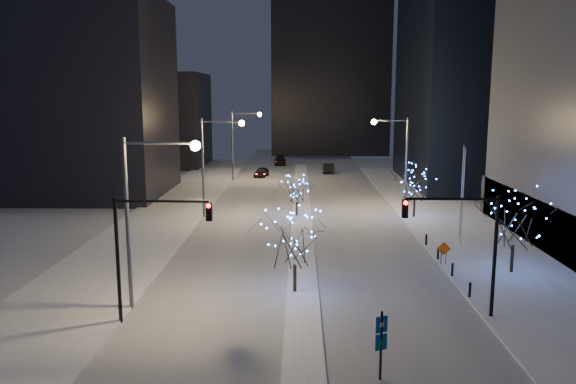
{
  "coord_description": "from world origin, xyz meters",
  "views": [
    {
      "loc": [
        -0.2,
        -28.9,
        12.34
      ],
      "look_at": [
        -1.11,
        13.34,
        5.0
      ],
      "focal_mm": 35.0,
      "sensor_mm": 36.0,
      "label": 1
    }
  ],
  "objects_px": {
    "holiday_tree_median_near": "(295,240)",
    "street_lamp_w_far": "(240,136)",
    "street_lamp_east": "(398,152)",
    "car_near": "(261,172)",
    "holiday_tree_plaza_far": "(415,184)",
    "holiday_tree_plaza_near": "(515,220)",
    "car_mid": "(329,168)",
    "wayfinding_sign": "(381,338)",
    "holiday_tree_median_far": "(297,190)",
    "traffic_signal_west": "(146,239)",
    "street_lamp_w_near": "(145,200)",
    "car_far": "(280,161)",
    "traffic_signal_east": "(467,236)",
    "construction_sign": "(444,251)",
    "street_lamp_w_mid": "(213,154)"
  },
  "relations": [
    {
      "from": "car_near",
      "to": "holiday_tree_plaza_near",
      "type": "distance_m",
      "value": 51.06
    },
    {
      "from": "car_mid",
      "to": "car_far",
      "type": "bearing_deg",
      "value": -43.57
    },
    {
      "from": "street_lamp_w_far",
      "to": "car_far",
      "type": "xyz_separation_m",
      "value": [
        5.18,
        18.68,
        -5.76
      ]
    },
    {
      "from": "traffic_signal_east",
      "to": "holiday_tree_plaza_far",
      "type": "bearing_deg",
      "value": 84.64
    },
    {
      "from": "street_lamp_east",
      "to": "wayfinding_sign",
      "type": "distance_m",
      "value": 36.9
    },
    {
      "from": "holiday_tree_median_far",
      "to": "traffic_signal_west",
      "type": "bearing_deg",
      "value": -106.35
    },
    {
      "from": "holiday_tree_plaza_near",
      "to": "car_mid",
      "type": "bearing_deg",
      "value": 101.13
    },
    {
      "from": "street_lamp_east",
      "to": "holiday_tree_plaza_near",
      "type": "distance_m",
      "value": 21.62
    },
    {
      "from": "holiday_tree_median_near",
      "to": "wayfinding_sign",
      "type": "bearing_deg",
      "value": -70.36
    },
    {
      "from": "car_mid",
      "to": "holiday_tree_plaza_near",
      "type": "relative_size",
      "value": 0.78
    },
    {
      "from": "holiday_tree_median_far",
      "to": "holiday_tree_plaza_near",
      "type": "relative_size",
      "value": 0.72
    },
    {
      "from": "street_lamp_w_near",
      "to": "traffic_signal_west",
      "type": "xyz_separation_m",
      "value": [
        0.5,
        -2.0,
        -1.74
      ]
    },
    {
      "from": "car_near",
      "to": "holiday_tree_median_near",
      "type": "distance_m",
      "value": 51.21
    },
    {
      "from": "street_lamp_w_far",
      "to": "car_mid",
      "type": "distance_m",
      "value": 16.86
    },
    {
      "from": "wayfinding_sign",
      "to": "holiday_tree_median_near",
      "type": "bearing_deg",
      "value": 84.77
    },
    {
      "from": "car_far",
      "to": "car_mid",
      "type": "bearing_deg",
      "value": -53.35
    },
    {
      "from": "street_lamp_w_far",
      "to": "holiday_tree_median_near",
      "type": "bearing_deg",
      "value": -79.87
    },
    {
      "from": "traffic_signal_east",
      "to": "wayfinding_sign",
      "type": "xyz_separation_m",
      "value": [
        -5.59,
        -7.0,
        -2.81
      ]
    },
    {
      "from": "street_lamp_east",
      "to": "wayfinding_sign",
      "type": "relative_size",
      "value": 3.15
    },
    {
      "from": "holiday_tree_plaza_near",
      "to": "wayfinding_sign",
      "type": "bearing_deg",
      "value": -126.78
    },
    {
      "from": "car_near",
      "to": "holiday_tree_median_far",
      "type": "height_order",
      "value": "holiday_tree_median_far"
    },
    {
      "from": "street_lamp_east",
      "to": "traffic_signal_east",
      "type": "bearing_deg",
      "value": -92.26
    },
    {
      "from": "traffic_signal_west",
      "to": "holiday_tree_plaza_far",
      "type": "relative_size",
      "value": 1.31
    },
    {
      "from": "street_lamp_east",
      "to": "car_mid",
      "type": "height_order",
      "value": "street_lamp_east"
    },
    {
      "from": "traffic_signal_east",
      "to": "holiday_tree_median_far",
      "type": "xyz_separation_m",
      "value": [
        -9.44,
        26.07,
        -1.95
      ]
    },
    {
      "from": "street_lamp_w_far",
      "to": "holiday_tree_plaza_near",
      "type": "xyz_separation_m",
      "value": [
        23.51,
        -42.99,
        -2.67
      ]
    },
    {
      "from": "holiday_tree_plaza_far",
      "to": "construction_sign",
      "type": "xyz_separation_m",
      "value": [
        -1.08,
        -16.17,
        -2.31
      ]
    },
    {
      "from": "car_mid",
      "to": "holiday_tree_plaza_far",
      "type": "bearing_deg",
      "value": 109.3
    },
    {
      "from": "car_mid",
      "to": "wayfinding_sign",
      "type": "bearing_deg",
      "value": 96.67
    },
    {
      "from": "street_lamp_w_mid",
      "to": "street_lamp_east",
      "type": "xyz_separation_m",
      "value": [
        19.02,
        3.0,
        -0.05
      ]
    },
    {
      "from": "traffic_signal_east",
      "to": "car_far",
      "type": "height_order",
      "value": "traffic_signal_east"
    },
    {
      "from": "street_lamp_east",
      "to": "car_near",
      "type": "xyz_separation_m",
      "value": [
        -16.17,
        25.61,
        -5.72
      ]
    },
    {
      "from": "holiday_tree_median_near",
      "to": "street_lamp_w_far",
      "type": "bearing_deg",
      "value": 100.13
    },
    {
      "from": "street_lamp_w_far",
      "to": "car_near",
      "type": "xyz_separation_m",
      "value": [
        2.85,
        3.61,
        -5.77
      ]
    },
    {
      "from": "car_mid",
      "to": "car_far",
      "type": "xyz_separation_m",
      "value": [
        -8.2,
        10.2,
        -0.02
      ]
    },
    {
      "from": "car_near",
      "to": "wayfinding_sign",
      "type": "relative_size",
      "value": 1.35
    },
    {
      "from": "traffic_signal_west",
      "to": "construction_sign",
      "type": "distance_m",
      "value": 21.93
    },
    {
      "from": "holiday_tree_median_near",
      "to": "holiday_tree_plaza_far",
      "type": "bearing_deg",
      "value": 61.83
    },
    {
      "from": "car_near",
      "to": "holiday_tree_plaza_far",
      "type": "xyz_separation_m",
      "value": [
        17.46,
        -28.65,
        2.72
      ]
    },
    {
      "from": "street_lamp_w_mid",
      "to": "holiday_tree_plaza_far",
      "type": "xyz_separation_m",
      "value": [
        20.32,
        -0.04,
        -3.05
      ]
    },
    {
      "from": "car_far",
      "to": "holiday_tree_median_near",
      "type": "xyz_separation_m",
      "value": [
        3.26,
        -65.9,
        2.74
      ]
    },
    {
      "from": "street_lamp_east",
      "to": "holiday_tree_median_far",
      "type": "height_order",
      "value": "street_lamp_east"
    },
    {
      "from": "street_lamp_east",
      "to": "holiday_tree_plaza_near",
      "type": "relative_size",
      "value": 1.72
    },
    {
      "from": "street_lamp_w_mid",
      "to": "car_near",
      "type": "distance_m",
      "value": 29.33
    },
    {
      "from": "street_lamp_w_far",
      "to": "holiday_tree_plaza_far",
      "type": "relative_size",
      "value": 1.88
    },
    {
      "from": "street_lamp_w_near",
      "to": "car_near",
      "type": "distance_m",
      "value": 54.0
    },
    {
      "from": "holiday_tree_plaza_near",
      "to": "wayfinding_sign",
      "type": "distance_m",
      "value": 18.84
    },
    {
      "from": "car_mid",
      "to": "construction_sign",
      "type": "relative_size",
      "value": 2.76
    },
    {
      "from": "wayfinding_sign",
      "to": "street_lamp_w_near",
      "type": "bearing_deg",
      "value": 122.06
    },
    {
      "from": "holiday_tree_plaza_near",
      "to": "holiday_tree_plaza_far",
      "type": "bearing_deg",
      "value": 100.09
    }
  ]
}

